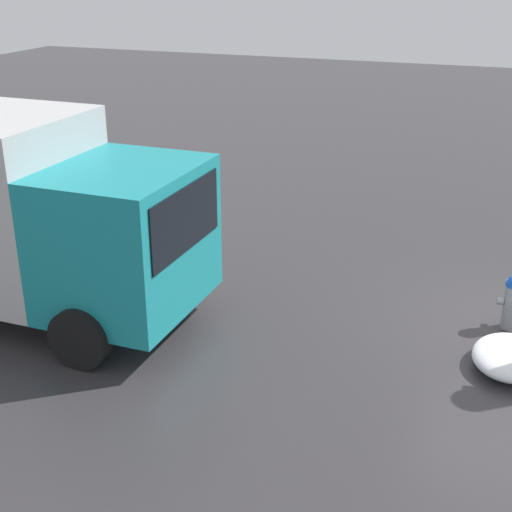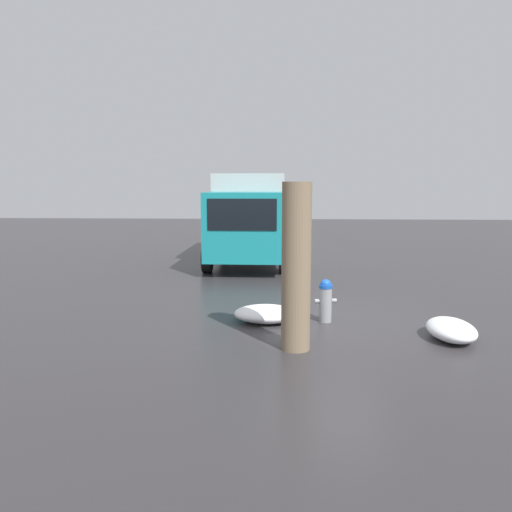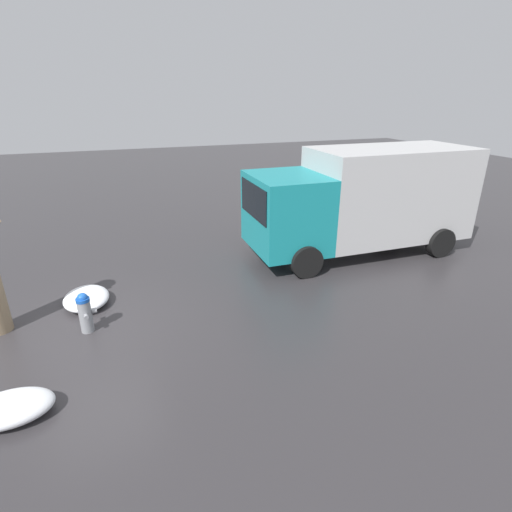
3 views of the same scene
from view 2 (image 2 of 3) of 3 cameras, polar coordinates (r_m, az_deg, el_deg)
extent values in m
plane|color=#333033|center=(10.59, 7.89, -7.44)|extent=(60.00, 60.00, 0.00)
cylinder|color=gray|center=(10.50, 7.93, -5.56)|extent=(0.26, 0.26, 0.71)
cylinder|color=blue|center=(10.41, 7.98, -3.45)|extent=(0.28, 0.28, 0.07)
sphere|color=blue|center=(10.40, 7.98, -3.26)|extent=(0.22, 0.22, 0.22)
cylinder|color=gray|center=(10.65, 7.69, -4.88)|extent=(0.12, 0.13, 0.11)
cylinder|color=gray|center=(10.43, 6.97, -5.14)|extent=(0.11, 0.11, 0.09)
cylinder|color=gray|center=(10.52, 8.90, -5.06)|extent=(0.11, 0.11, 0.09)
cylinder|color=#7F6B51|center=(8.51, 4.62, -1.29)|extent=(0.50, 0.50, 2.89)
cylinder|color=#7F6B51|center=(8.64, 4.64, 4.25)|extent=(0.57, 0.14, 0.46)
cube|color=teal|center=(15.74, -1.28, 3.42)|extent=(2.00, 2.47, 2.13)
cube|color=black|center=(14.71, -1.62, 4.74)|extent=(0.05, 2.05, 0.94)
cube|color=#BCBCBC|center=(19.11, -0.42, 5.20)|extent=(4.89, 2.50, 2.73)
cylinder|color=black|center=(15.90, 3.15, -0.41)|extent=(0.90, 0.29, 0.90)
cylinder|color=black|center=(16.11, -5.58, -0.32)|extent=(0.90, 0.29, 0.90)
cylinder|color=black|center=(20.40, 3.26, 1.52)|extent=(0.90, 0.29, 0.90)
cylinder|color=black|center=(20.56, -3.58, 1.57)|extent=(0.90, 0.29, 0.90)
ellipsoid|color=white|center=(10.46, 1.13, -6.61)|extent=(1.03, 1.32, 0.33)
ellipsoid|color=white|center=(9.98, 21.41, -7.83)|extent=(1.31, 0.85, 0.36)
camera|label=1|loc=(14.41, -41.22, 16.20)|focal=50.00mm
camera|label=3|loc=(14.36, 43.01, 13.60)|focal=28.00mm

